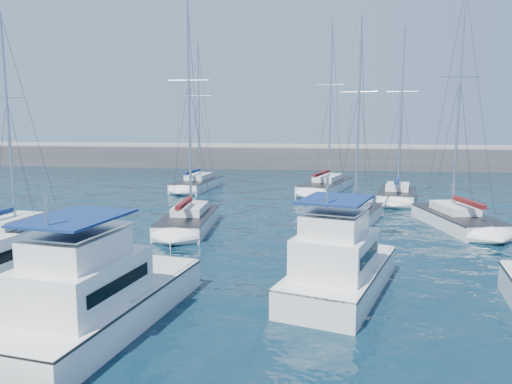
# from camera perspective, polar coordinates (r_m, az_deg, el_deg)

# --- Properties ---
(ground) EXTENTS (220.00, 220.00, 0.00)m
(ground) POSITION_cam_1_polar(r_m,az_deg,el_deg) (22.32, 3.47, -11.08)
(ground) COLOR black
(ground) RESTS_ON ground
(breakwater) EXTENTS (160.00, 6.00, 4.45)m
(breakwater) POSITION_cam_1_polar(r_m,az_deg,el_deg) (73.27, 6.08, 3.58)
(breakwater) COLOR #424244
(breakwater) RESTS_ON ground
(motor_yacht_port_inner) EXTENTS (4.97, 10.17, 4.69)m
(motor_yacht_port_inner) POSITION_cam_1_polar(r_m,az_deg,el_deg) (18.90, -17.73, -11.57)
(motor_yacht_port_inner) COLOR silver
(motor_yacht_port_inner) RESTS_ON ground
(motor_yacht_stbd_inner) EXTENTS (5.60, 8.76, 4.69)m
(motor_yacht_stbd_inner) POSITION_cam_1_polar(r_m,az_deg,el_deg) (21.60, 9.42, -8.70)
(motor_yacht_stbd_inner) COLOR silver
(motor_yacht_stbd_inner) RESTS_ON ground
(sailboat_mid_a) EXTENTS (3.93, 8.46, 13.74)m
(sailboat_mid_a) POSITION_cam_1_polar(r_m,az_deg,el_deg) (33.42, -26.55, -4.39)
(sailboat_mid_a) COLOR silver
(sailboat_mid_a) RESTS_ON ground
(sailboat_mid_b) EXTENTS (3.42, 8.19, 15.86)m
(sailboat_mid_b) POSITION_cam_1_polar(r_m,az_deg,el_deg) (34.15, -7.67, -3.22)
(sailboat_mid_b) COLOR silver
(sailboat_mid_b) RESTS_ON ground
(sailboat_mid_c) EXTENTS (4.91, 7.79, 14.72)m
(sailboat_mid_c) POSITION_cam_1_polar(r_m,az_deg,el_deg) (36.22, 11.05, -2.62)
(sailboat_mid_c) COLOR silver
(sailboat_mid_c) RESTS_ON ground
(sailboat_mid_d) EXTENTS (4.86, 8.67, 16.28)m
(sailboat_mid_d) POSITION_cam_1_polar(r_m,az_deg,el_deg) (36.80, 22.01, -2.92)
(sailboat_mid_d) COLOR silver
(sailboat_mid_d) RESTS_ON ground
(sailboat_back_a) EXTENTS (4.07, 8.42, 15.36)m
(sailboat_back_a) POSITION_cam_1_polar(r_m,az_deg,el_deg) (52.36, -6.72, 0.95)
(sailboat_back_a) COLOR silver
(sailboat_back_a) RESTS_ON ground
(sailboat_back_b) EXTENTS (6.00, 10.40, 17.11)m
(sailboat_back_b) POSITION_cam_1_polar(r_m,az_deg,el_deg) (51.24, 8.01, 0.75)
(sailboat_back_b) COLOR silver
(sailboat_back_b) RESTS_ON ground
(sailboat_back_c) EXTENTS (4.41, 7.45, 15.47)m
(sailboat_back_c) POSITION_cam_1_polar(r_m,az_deg,el_deg) (46.26, 15.83, -0.33)
(sailboat_back_c) COLOR silver
(sailboat_back_c) RESTS_ON ground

